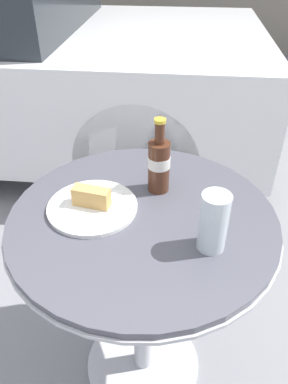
% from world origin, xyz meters
% --- Properties ---
extents(ground_plane, '(30.00, 30.00, 0.00)m').
position_xyz_m(ground_plane, '(0.00, 0.00, 0.00)').
color(ground_plane, gray).
extents(bistro_table, '(0.75, 0.75, 0.76)m').
position_xyz_m(bistro_table, '(0.00, 0.00, 0.58)').
color(bistro_table, '#B7B7BC').
rests_on(bistro_table, ground_plane).
extents(cola_bottle_left, '(0.07, 0.07, 0.23)m').
position_xyz_m(cola_bottle_left, '(0.03, 0.13, 0.85)').
color(cola_bottle_left, '#4C2819').
rests_on(cola_bottle_left, bistro_table).
extents(drinking_glass, '(0.07, 0.07, 0.16)m').
position_xyz_m(drinking_glass, '(0.18, -0.11, 0.83)').
color(drinking_glass, silver).
rests_on(drinking_glass, bistro_table).
extents(lunch_plate_near, '(0.25, 0.25, 0.07)m').
position_xyz_m(lunch_plate_near, '(-0.14, 0.01, 0.77)').
color(lunch_plate_near, white).
rests_on(lunch_plate_near, bistro_table).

